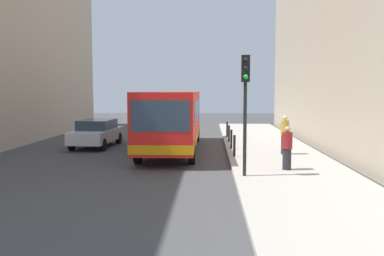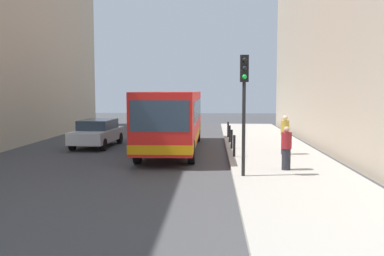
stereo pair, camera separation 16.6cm
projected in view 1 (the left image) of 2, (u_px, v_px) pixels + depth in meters
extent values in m
plane|color=#424244|center=(153.00, 165.00, 17.44)|extent=(80.00, 80.00, 0.00)
cube|color=#ADA89E|center=(284.00, 164.00, 17.20)|extent=(4.40, 40.00, 0.15)
cube|color=red|center=(173.00, 116.00, 21.43)|extent=(2.52, 11.01, 2.50)
cube|color=orange|center=(173.00, 135.00, 21.51)|extent=(2.54, 11.03, 0.36)
cube|color=#2D3D4C|center=(160.00, 116.00, 15.94)|extent=(2.26, 0.07, 1.20)
cube|color=#2D3D4C|center=(173.00, 109.00, 21.90)|extent=(2.54, 9.41, 1.00)
cylinder|color=black|center=(192.00, 152.00, 17.61)|extent=(0.28, 1.00, 1.00)
cylinder|color=black|center=(138.00, 152.00, 17.70)|extent=(0.28, 1.00, 1.00)
cylinder|color=black|center=(197.00, 133.00, 25.38)|extent=(0.28, 1.00, 1.00)
cylinder|color=black|center=(160.00, 133.00, 25.47)|extent=(0.28, 1.00, 1.00)
cube|color=silver|center=(97.00, 135.00, 22.94)|extent=(2.03, 4.49, 0.64)
cube|color=#2D3D4C|center=(97.00, 124.00, 23.04)|extent=(1.73, 2.54, 0.52)
cylinder|color=black|center=(103.00, 145.00, 21.41)|extent=(0.25, 0.65, 0.64)
cylinder|color=black|center=(72.00, 144.00, 21.56)|extent=(0.25, 0.65, 0.64)
cylinder|color=black|center=(119.00, 138.00, 24.38)|extent=(0.25, 0.65, 0.64)
cylinder|color=black|center=(91.00, 138.00, 24.53)|extent=(0.25, 0.65, 0.64)
cylinder|color=black|center=(245.00, 129.00, 14.32)|extent=(0.12, 0.12, 3.20)
cube|color=black|center=(246.00, 69.00, 14.14)|extent=(0.28, 0.24, 0.90)
sphere|color=black|center=(246.00, 60.00, 13.99)|extent=(0.16, 0.16, 0.16)
sphere|color=black|center=(246.00, 68.00, 14.01)|extent=(0.16, 0.16, 0.16)
sphere|color=green|center=(246.00, 77.00, 14.04)|extent=(0.16, 0.16, 0.16)
cylinder|color=black|center=(234.00, 146.00, 18.66)|extent=(0.11, 0.11, 0.95)
cylinder|color=black|center=(231.00, 139.00, 21.26)|extent=(0.11, 0.11, 0.95)
cylinder|color=black|center=(229.00, 134.00, 23.87)|extent=(0.11, 0.11, 0.95)
cylinder|color=black|center=(227.00, 129.00, 26.47)|extent=(0.11, 0.11, 0.95)
cylinder|color=#26262D|center=(287.00, 159.00, 15.55)|extent=(0.32, 0.32, 0.78)
cylinder|color=maroon|center=(287.00, 140.00, 15.49)|extent=(0.38, 0.38, 0.60)
sphere|color=tan|center=(287.00, 129.00, 15.45)|extent=(0.22, 0.22, 0.22)
cylinder|color=#26262D|center=(285.00, 145.00, 19.34)|extent=(0.32, 0.32, 0.88)
cylinder|color=gold|center=(285.00, 128.00, 19.27)|extent=(0.38, 0.38, 0.68)
sphere|color=beige|center=(285.00, 118.00, 19.23)|extent=(0.24, 0.24, 0.24)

